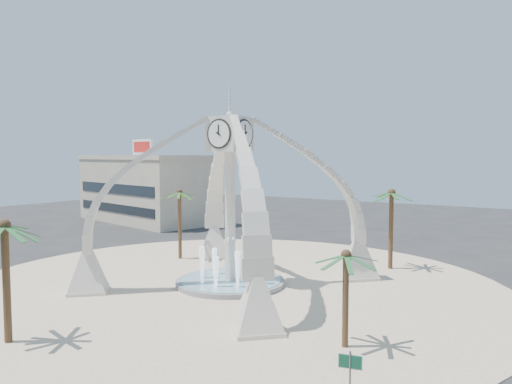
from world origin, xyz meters
The scene contains 10 objects.
ground centered at (0.00, 0.00, 0.00)m, with size 140.00×140.00×0.00m, color #282828.
plaza centered at (0.00, 0.00, 0.03)m, with size 40.00×40.00×0.06m, color beige.
clock_tower centered at (0.00, 0.00, 6.49)m, with size 17.94×17.94×16.30m.
fountain centered at (0.00, 0.00, 0.29)m, with size 8.00×8.00×3.62m.
building_nw centered at (-32.00, 22.00, 4.83)m, with size 23.75×13.73×11.90m.
palm_east centered at (11.89, -6.48, 4.60)m, with size 4.25×4.25×5.29m.
palm_west centered at (-9.46, 4.96, 6.10)m, with size 3.76×3.76×6.88m.
palm_north centered at (8.05, 11.70, 6.35)m, with size 5.21×5.21×7.22m.
palm_south centered at (-2.63, -15.39, 5.94)m, with size 4.57×4.57×6.79m.
street_sign centered at (14.65, -12.41, 1.73)m, with size 0.87×0.23×2.42m.
Camera 1 is at (21.57, -28.98, 9.50)m, focal length 35.00 mm.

